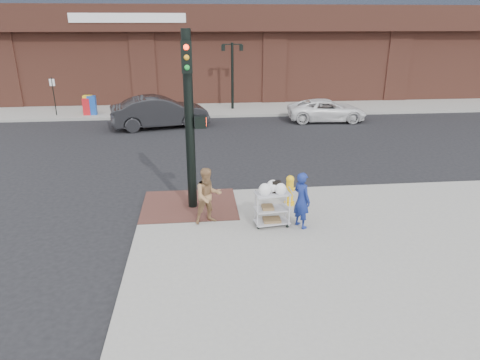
{
  "coord_description": "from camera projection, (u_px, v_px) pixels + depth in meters",
  "views": [
    {
      "loc": [
        -0.3,
        -10.94,
        5.29
      ],
      "look_at": [
        0.82,
        -0.06,
        1.25
      ],
      "focal_mm": 32.0,
      "sensor_mm": 36.0,
      "label": 1
    }
  ],
  "objects": [
    {
      "name": "woman_blue",
      "position": [
        302.0,
        200.0,
        11.2
      ],
      "size": [
        0.59,
        0.67,
        1.53
      ],
      "primitive_type": "imported",
      "rotation": [
        0.0,
        0.0,
        2.09
      ],
      "color": "navy",
      "rests_on": "sidewalk_near"
    },
    {
      "name": "utility_cart",
      "position": [
        272.0,
        206.0,
        11.34
      ],
      "size": [
        0.96,
        0.62,
        1.25
      ],
      "color": "#A8A9AE",
      "rests_on": "sidewalk_near"
    },
    {
      "name": "traffic_signal_pole",
      "position": [
        190.0,
        117.0,
        11.76
      ],
      "size": [
        0.61,
        0.51,
        5.0
      ],
      "color": "black",
      "rests_on": "sidewalk_near"
    },
    {
      "name": "brick_curb_ramp",
      "position": [
        190.0,
        205.0,
        12.8
      ],
      "size": [
        2.8,
        2.4,
        0.01
      ],
      "primitive_type": "cube",
      "color": "#4B2C23",
      "rests_on": "sidewalk_near"
    },
    {
      "name": "newsbox_red",
      "position": [
        87.0,
        107.0,
        25.12
      ],
      "size": [
        0.43,
        0.39,
        0.97
      ],
      "primitive_type": "cube",
      "rotation": [
        0.0,
        0.0,
        -0.05
      ],
      "color": "red",
      "rests_on": "sidewalk_far"
    },
    {
      "name": "parking_sign",
      "position": [
        54.0,
        96.0,
        24.81
      ],
      "size": [
        0.05,
        0.05,
        2.2
      ],
      "primitive_type": "cylinder",
      "color": "black",
      "rests_on": "sidewalk_far"
    },
    {
      "name": "minivan_white",
      "position": [
        327.0,
        110.0,
        24.2
      ],
      "size": [
        4.52,
        2.29,
        1.23
      ],
      "primitive_type": "imported",
      "rotation": [
        0.0,
        0.0,
        1.51
      ],
      "color": "white",
      "rests_on": "ground"
    },
    {
      "name": "sedan_dark",
      "position": [
        160.0,
        112.0,
        22.64
      ],
      "size": [
        5.32,
        2.85,
        1.67
      ],
      "primitive_type": "imported",
      "rotation": [
        0.0,
        0.0,
        1.8
      ],
      "color": "black",
      "rests_on": "ground"
    },
    {
      "name": "ground",
      "position": [
        211.0,
        222.0,
        12.07
      ],
      "size": [
        220.0,
        220.0,
        0.0
      ],
      "primitive_type": "plane",
      "color": "black",
      "rests_on": "ground"
    },
    {
      "name": "sidewalk_far",
      "position": [
        322.0,
        77.0,
        43.1
      ],
      "size": [
        65.0,
        36.0,
        0.15
      ],
      "primitive_type": "cube",
      "color": "gray",
      "rests_on": "ground"
    },
    {
      "name": "newsbox_yellow",
      "position": [
        88.0,
        105.0,
        25.32
      ],
      "size": [
        0.5,
        0.46,
        1.11
      ],
      "primitive_type": "cube",
      "rotation": [
        0.0,
        0.0,
        -0.09
      ],
      "color": "yellow",
      "rests_on": "sidewalk_far"
    },
    {
      "name": "lamp_post",
      "position": [
        232.0,
        69.0,
        26.28
      ],
      "size": [
        1.32,
        0.22,
        4.0
      ],
      "color": "black",
      "rests_on": "sidewalk_far"
    },
    {
      "name": "fire_hydrant",
      "position": [
        290.0,
        190.0,
        12.68
      ],
      "size": [
        0.43,
        0.3,
        0.92
      ],
      "color": "yellow",
      "rests_on": "sidewalk_near"
    },
    {
      "name": "newsbox_blue",
      "position": [
        92.0,
        105.0,
        25.17
      ],
      "size": [
        0.47,
        0.43,
        1.1
      ],
      "primitive_type": "cube",
      "rotation": [
        0.0,
        0.0,
        0.03
      ],
      "color": "#1947A2",
      "rests_on": "sidewalk_far"
    },
    {
      "name": "pedestrian_tan",
      "position": [
        208.0,
        196.0,
        11.43
      ],
      "size": [
        0.89,
        0.78,
        1.55
      ],
      "primitive_type": "imported",
      "rotation": [
        0.0,
        0.0,
        0.29
      ],
      "color": "#946C45",
      "rests_on": "sidewalk_near"
    }
  ]
}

